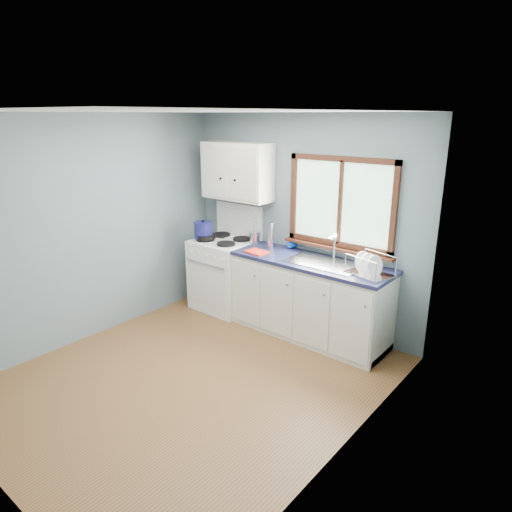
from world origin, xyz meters
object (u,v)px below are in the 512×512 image
Objects in this scene: gas_range at (225,272)px; sink at (324,269)px; utensil_crock at (255,238)px; skillet at (206,236)px; base_cabinets at (309,302)px; thermos at (271,235)px; dish_rack at (369,269)px; stockpot at (203,230)px.

gas_range is 1.53m from sink.
utensil_crock is at bearing 174.47° from sink.
gas_range is 0.55m from skillet.
gas_range is at bearing -179.29° from sink.
sink is at bearing -0.13° from base_cabinets.
thermos is at bearing -4.33° from skillet.
gas_range is at bearing -163.39° from utensil_crock.
base_cabinets is at bearing -7.86° from thermos.
gas_range is at bearing -179.18° from base_cabinets.
dish_rack is (1.61, -0.13, -0.03)m from utensil_crock.
gas_range is 3.29× the size of skillet.
sink is 1.70m from stockpot.
thermos reaches higher than dish_rack.
stockpot reaches higher than base_cabinets.
base_cabinets is 1.60m from skillet.
gas_range reaches higher than stockpot.
base_cabinets is 2.20× the size of sink.
thermos is at bearing -169.97° from dish_rack.
thermos is (0.87, 0.28, 0.01)m from stockpot.
utensil_crock reaches higher than dish_rack.
base_cabinets is 4.48× the size of skillet.
utensil_crock is 0.27m from thermos.
base_cabinets is 1.08m from utensil_crock.
gas_range is at bearing 21.14° from skillet.
thermos is (0.26, -0.02, 0.08)m from utensil_crock.
utensil_crock is (0.41, 0.12, 0.51)m from gas_range.
thermos is (0.67, 0.11, 0.59)m from gas_range.
gas_range is 0.90m from thermos.
dish_rack reaches higher than base_cabinets.
stockpot is 0.91m from thermos.
stockpot is at bearing -173.53° from sink.
sink is 1.67m from skillet.
skillet is 1.59× the size of stockpot.
gas_range is 5.23× the size of stockpot.
sink reaches higher than base_cabinets.
thermos is (-0.63, 0.09, 0.67)m from base_cabinets.
dish_rack is at bearing -0.30° from gas_range.
sink reaches higher than skillet.
thermos is at bearing 172.14° from base_cabinets.
sink is at bearing -5.53° from utensil_crock.
skillet is at bearing -173.87° from sink.
base_cabinets is 1.65m from stockpot.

